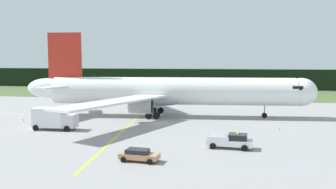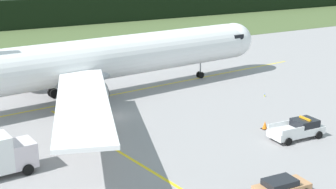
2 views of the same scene
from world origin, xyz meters
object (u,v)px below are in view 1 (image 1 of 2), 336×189
(airliner, at_px, (168,91))
(ops_pickup_truck, at_px, (231,141))
(apron_cone, at_px, (224,138))
(staff_car, at_px, (139,155))
(catering_truck, at_px, (54,118))

(airliner, relative_size, ops_pickup_truck, 9.69)
(ops_pickup_truck, height_order, apron_cone, ops_pickup_truck)
(ops_pickup_truck, bearing_deg, staff_car, -142.44)
(airliner, distance_m, ops_pickup_truck, 25.71)
(catering_truck, relative_size, apron_cone, 8.36)
(catering_truck, bearing_deg, airliner, 46.66)
(staff_car, xyz_separation_m, apron_cone, (8.62, 10.87, -0.31))
(staff_car, height_order, apron_cone, staff_car)
(catering_truck, height_order, staff_car, catering_truck)
(airliner, xyz_separation_m, apron_cone, (10.92, -18.96, -4.33))
(catering_truck, height_order, apron_cone, catering_truck)
(apron_cone, bearing_deg, ops_pickup_truck, -75.10)
(catering_truck, distance_m, staff_car, 22.23)
(staff_car, distance_m, apron_cone, 13.88)
(ops_pickup_truck, xyz_separation_m, staff_car, (-9.56, -7.35, -0.20))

